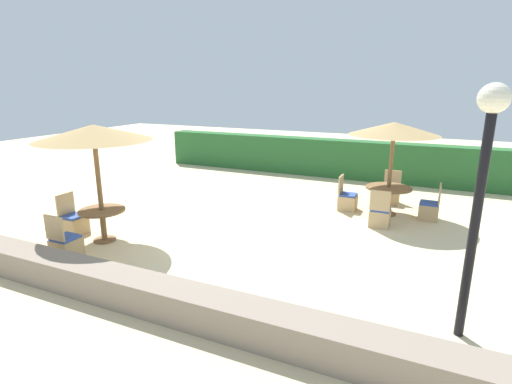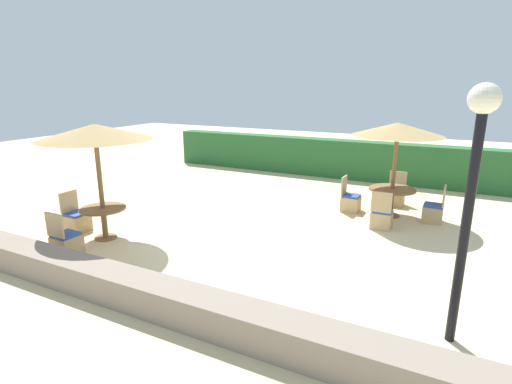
{
  "view_description": "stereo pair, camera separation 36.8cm",
  "coord_description": "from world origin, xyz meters",
  "px_view_note": "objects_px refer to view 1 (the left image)",
  "views": [
    {
      "loc": [
        3.69,
        -7.43,
        3.3
      ],
      "look_at": [
        0.0,
        0.6,
        0.9
      ],
      "focal_mm": 28.0,
      "sensor_mm": 36.0,
      "label": 1
    },
    {
      "loc": [
        4.02,
        -7.27,
        3.3
      ],
      "look_at": [
        0.0,
        0.6,
        0.9
      ],
      "focal_mm": 28.0,
      "sensor_mm": 36.0,
      "label": 2
    }
  ],
  "objects_px": {
    "lamp_post": "(484,165)",
    "patio_chair_back_right_south": "(380,216)",
    "round_table_back_right": "(388,192)",
    "patio_chair_back_right_east": "(429,209)",
    "patio_chair_back_right_north": "(391,194)",
    "parasol_front_left": "(94,133)",
    "patio_chair_front_left_south": "(66,246)",
    "round_table_front_left": "(102,217)",
    "patio_chair_back_right_west": "(347,200)",
    "patio_chair_front_left_west": "(74,223)",
    "parasol_back_right": "(394,129)"
  },
  "relations": [
    {
      "from": "parasol_back_right",
      "to": "patio_chair_back_right_east",
      "type": "xyz_separation_m",
      "value": [
        1.01,
        -0.01,
        -1.95
      ]
    },
    {
      "from": "patio_chair_back_right_south",
      "to": "round_table_front_left",
      "type": "distance_m",
      "value": 6.32
    },
    {
      "from": "parasol_front_left",
      "to": "patio_chair_front_left_west",
      "type": "distance_m",
      "value": 2.27
    },
    {
      "from": "patio_chair_back_right_west",
      "to": "patio_chair_front_left_west",
      "type": "bearing_deg",
      "value": -50.02
    },
    {
      "from": "lamp_post",
      "to": "patio_chair_back_right_south",
      "type": "bearing_deg",
      "value": 112.1
    },
    {
      "from": "round_table_back_right",
      "to": "patio_chair_back_right_east",
      "type": "distance_m",
      "value": 1.07
    },
    {
      "from": "lamp_post",
      "to": "parasol_back_right",
      "type": "height_order",
      "value": "lamp_post"
    },
    {
      "from": "parasol_back_right",
      "to": "patio_chair_back_right_west",
      "type": "distance_m",
      "value": 2.21
    },
    {
      "from": "round_table_front_left",
      "to": "patio_chair_back_right_south",
      "type": "bearing_deg",
      "value": 32.84
    },
    {
      "from": "round_table_back_right",
      "to": "patio_chair_back_right_south",
      "type": "relative_size",
      "value": 1.24
    },
    {
      "from": "patio_chair_back_right_north",
      "to": "parasol_front_left",
      "type": "bearing_deg",
      "value": 46.13
    },
    {
      "from": "round_table_back_right",
      "to": "patio_chair_back_right_east",
      "type": "bearing_deg",
      "value": -0.44
    },
    {
      "from": "lamp_post",
      "to": "round_table_back_right",
      "type": "height_order",
      "value": "lamp_post"
    },
    {
      "from": "patio_chair_back_right_north",
      "to": "patio_chair_back_right_east",
      "type": "height_order",
      "value": "same"
    },
    {
      "from": "lamp_post",
      "to": "parasol_front_left",
      "type": "distance_m",
      "value": 6.94
    },
    {
      "from": "patio_chair_back_right_south",
      "to": "patio_chair_front_left_south",
      "type": "bearing_deg",
      "value": -140.04
    },
    {
      "from": "patio_chair_back_right_north",
      "to": "patio_chair_back_right_east",
      "type": "xyz_separation_m",
      "value": [
        1.05,
        -1.06,
        0.0
      ]
    },
    {
      "from": "lamp_post",
      "to": "patio_chair_front_left_south",
      "type": "bearing_deg",
      "value": -176.15
    },
    {
      "from": "round_table_back_right",
      "to": "parasol_front_left",
      "type": "height_order",
      "value": "parasol_front_left"
    },
    {
      "from": "patio_chair_back_right_north",
      "to": "patio_chair_back_right_east",
      "type": "relative_size",
      "value": 1.0
    },
    {
      "from": "parasol_front_left",
      "to": "patio_chair_front_left_south",
      "type": "relative_size",
      "value": 2.69
    },
    {
      "from": "patio_chair_back_right_west",
      "to": "patio_chair_front_left_south",
      "type": "distance_m",
      "value": 6.91
    },
    {
      "from": "patio_chair_back_right_north",
      "to": "patio_chair_back_right_south",
      "type": "distance_m",
      "value": 2.1
    },
    {
      "from": "patio_chair_front_left_south",
      "to": "lamp_post",
      "type": "bearing_deg",
      "value": 3.85
    },
    {
      "from": "patio_chair_back_right_north",
      "to": "patio_chair_back_right_east",
      "type": "distance_m",
      "value": 1.49
    },
    {
      "from": "patio_chair_back_right_west",
      "to": "patio_chair_front_left_south",
      "type": "xyz_separation_m",
      "value": [
        -4.29,
        -5.42,
        0.0
      ]
    },
    {
      "from": "lamp_post",
      "to": "parasol_front_left",
      "type": "relative_size",
      "value": 1.32
    },
    {
      "from": "lamp_post",
      "to": "patio_chair_back_right_west",
      "type": "height_order",
      "value": "lamp_post"
    },
    {
      "from": "patio_chair_back_right_east",
      "to": "patio_chair_back_right_west",
      "type": "bearing_deg",
      "value": 91.45
    },
    {
      "from": "patio_chair_back_right_north",
      "to": "patio_chair_front_left_south",
      "type": "distance_m",
      "value": 8.4
    },
    {
      "from": "patio_chair_back_right_south",
      "to": "patio_chair_back_right_west",
      "type": "distance_m",
      "value": 1.4
    },
    {
      "from": "round_table_back_right",
      "to": "patio_chair_back_right_south",
      "type": "bearing_deg",
      "value": -92.23
    },
    {
      "from": "parasol_back_right",
      "to": "round_table_front_left",
      "type": "relative_size",
      "value": 2.47
    },
    {
      "from": "patio_chair_back_right_west",
      "to": "patio_chair_front_left_south",
      "type": "height_order",
      "value": "same"
    },
    {
      "from": "round_table_back_right",
      "to": "patio_chair_back_right_east",
      "type": "relative_size",
      "value": 1.24
    },
    {
      "from": "lamp_post",
      "to": "round_table_back_right",
      "type": "distance_m",
      "value": 5.54
    },
    {
      "from": "round_table_back_right",
      "to": "patio_chair_front_left_west",
      "type": "bearing_deg",
      "value": -144.64
    },
    {
      "from": "patio_chair_back_right_east",
      "to": "patio_chair_front_left_west",
      "type": "bearing_deg",
      "value": 121.37
    },
    {
      "from": "parasol_front_left",
      "to": "patio_chair_back_right_west",
      "type": "bearing_deg",
      "value": 45.65
    },
    {
      "from": "lamp_post",
      "to": "patio_chair_front_left_west",
      "type": "distance_m",
      "value": 8.13
    },
    {
      "from": "patio_chair_front_left_south",
      "to": "patio_chair_front_left_west",
      "type": "bearing_deg",
      "value": 132.59
    },
    {
      "from": "patio_chair_back_right_south",
      "to": "round_table_front_left",
      "type": "relative_size",
      "value": 0.96
    },
    {
      "from": "patio_chair_back_right_north",
      "to": "patio_chair_front_left_west",
      "type": "distance_m",
      "value": 8.31
    },
    {
      "from": "patio_chair_back_right_east",
      "to": "round_table_front_left",
      "type": "relative_size",
      "value": 0.96
    },
    {
      "from": "lamp_post",
      "to": "parasol_front_left",
      "type": "height_order",
      "value": "lamp_post"
    },
    {
      "from": "round_table_back_right",
      "to": "patio_chair_back_right_north",
      "type": "distance_m",
      "value": 1.1
    },
    {
      "from": "patio_chair_back_right_east",
      "to": "round_table_front_left",
      "type": "xyz_separation_m",
      "value": [
        -6.36,
        -4.46,
        0.27
      ]
    },
    {
      "from": "patio_chair_front_left_west",
      "to": "lamp_post",
      "type": "bearing_deg",
      "value": 85.9
    },
    {
      "from": "round_table_back_right",
      "to": "parasol_front_left",
      "type": "bearing_deg",
      "value": -140.1
    },
    {
      "from": "patio_chair_back_right_east",
      "to": "patio_chair_back_right_west",
      "type": "distance_m",
      "value": 2.05
    }
  ]
}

